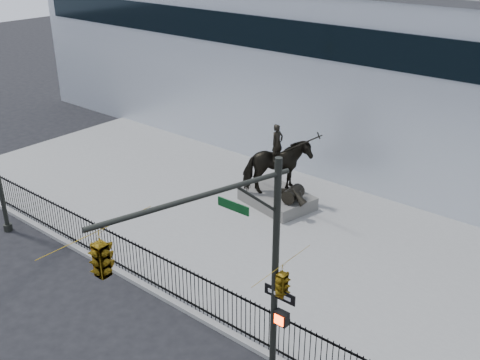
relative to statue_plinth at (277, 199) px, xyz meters
The scene contains 7 objects.
ground 9.28m from the statue_plinth, 93.41° to the right, with size 120.00×120.00×0.00m, color black.
plaza 2.35m from the statue_plinth, 103.74° to the right, with size 30.00×12.00×0.15m, color gray.
building 11.50m from the statue_plinth, 92.93° to the left, with size 44.00×14.00×9.00m, color white.
picket_fence 8.03m from the statue_plinth, 93.94° to the right, with size 22.10×0.10×1.50m.
statue_plinth is the anchor object (origin of this frame).
equestrian_statue 1.53m from the statue_plinth, 11.93° to the right, with size 3.96×2.87×3.42m.
traffic_signal_right 13.46m from the statue_plinth, 62.28° to the right, with size 2.17×6.86×7.00m.
Camera 1 is at (13.94, -9.57, 11.88)m, focal length 42.00 mm.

